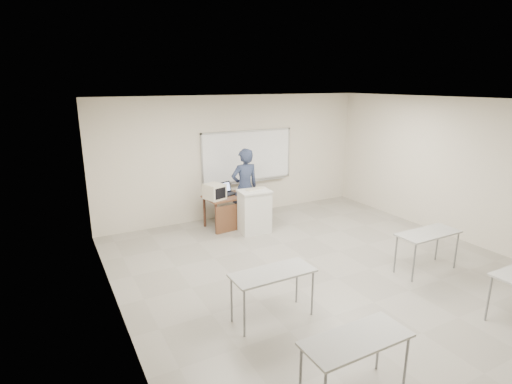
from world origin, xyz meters
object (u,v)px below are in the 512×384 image
whiteboard (247,157)px  mouse (241,192)px  podium (255,211)px  crt_monitor (214,192)px  laptop (228,191)px  presenter (245,188)px  keyboard (255,189)px  instructor_desk (236,204)px

whiteboard → mouse: 1.07m
podium → crt_monitor: bearing=150.4°
laptop → presenter: presenter is taller
laptop → keyboard: (0.36, -0.68, 0.18)m
podium → presenter: size_ratio=0.53×
instructor_desk → whiteboard: bearing=42.6°
mouse → instructor_desk: bearing=-122.5°
crt_monitor → keyboard: (0.81, -0.44, 0.07)m
laptop → keyboard: bearing=-78.3°
whiteboard → laptop: size_ratio=6.80×
presenter → mouse: bearing=-82.2°
presenter → laptop: bearing=-36.0°
keyboard → whiteboard: bearing=58.9°
instructor_desk → podium: (0.20, -0.53, -0.05)m
laptop → instructor_desk: bearing=-82.8°
whiteboard → laptop: whiteboard is taller
crt_monitor → laptop: 0.52m
instructor_desk → crt_monitor: (-0.55, -0.01, 0.38)m
keyboard → presenter: presenter is taller
instructor_desk → keyboard: size_ratio=3.14×
whiteboard → crt_monitor: size_ratio=5.79×
crt_monitor → whiteboard: bearing=15.1°
mouse → keyboard: keyboard is taller
laptop → keyboard: size_ratio=0.82×
instructor_desk → keyboard: (0.26, -0.45, 0.45)m
crt_monitor → podium: bearing=-51.7°
whiteboard → laptop: bearing=-145.5°
whiteboard → crt_monitor: (-1.25, -0.79, -0.56)m
mouse → presenter: bearing=-64.3°
crt_monitor → mouse: crt_monitor is taller
instructor_desk → crt_monitor: bearing=175.9°
instructor_desk → presenter: size_ratio=0.76×
mouse → crt_monitor: bearing=-148.3°
crt_monitor → laptop: bearing=11.2°
mouse → keyboard: bearing=-65.7°
whiteboard → laptop: (-0.80, -0.55, -0.67)m
instructor_desk → laptop: laptop is taller
instructor_desk → presenter: 0.44m
mouse → podium: bearing=-71.4°
podium → instructor_desk: bearing=115.6°
instructor_desk → presenter: (0.22, -0.01, 0.38)m
podium → presenter: 0.68m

